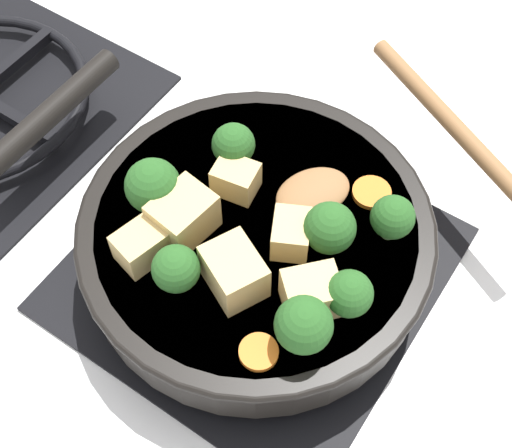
% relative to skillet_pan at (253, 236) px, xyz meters
% --- Properties ---
extents(ground_plane, '(2.40, 2.40, 0.00)m').
position_rel_skillet_pan_xyz_m(ground_plane, '(-0.00, -0.00, -0.06)').
color(ground_plane, white).
extents(front_burner_grate, '(0.31, 0.31, 0.03)m').
position_rel_skillet_pan_xyz_m(front_burner_grate, '(-0.00, -0.00, -0.04)').
color(front_burner_grate, black).
rests_on(front_burner_grate, ground_plane).
extents(skillet_pan, '(0.31, 0.41, 0.05)m').
position_rel_skillet_pan_xyz_m(skillet_pan, '(0.00, 0.00, 0.00)').
color(skillet_pan, black).
rests_on(skillet_pan, front_burner_grate).
extents(wooden_spoon, '(0.24, 0.22, 0.02)m').
position_rel_skillet_pan_xyz_m(wooden_spoon, '(0.13, -0.07, 0.03)').
color(wooden_spoon, olive).
rests_on(wooden_spoon, skillet_pan).
extents(tofu_cube_center_large, '(0.06, 0.06, 0.04)m').
position_rel_skillet_pan_xyz_m(tofu_cube_center_large, '(-0.06, -0.02, 0.04)').
color(tofu_cube_center_large, '#DBB770').
rests_on(tofu_cube_center_large, skillet_pan).
extents(tofu_cube_near_handle, '(0.04, 0.04, 0.03)m').
position_rel_skillet_pan_xyz_m(tofu_cube_near_handle, '(-0.08, 0.06, 0.04)').
color(tofu_cube_near_handle, '#DBB770').
rests_on(tofu_cube_near_handle, skillet_pan).
extents(tofu_cube_east_chunk, '(0.05, 0.04, 0.03)m').
position_rel_skillet_pan_xyz_m(tofu_cube_east_chunk, '(-0.00, -0.04, 0.04)').
color(tofu_cube_east_chunk, '#DBB770').
rests_on(tofu_cube_east_chunk, skillet_pan).
extents(tofu_cube_west_chunk, '(0.03, 0.04, 0.03)m').
position_rel_skillet_pan_xyz_m(tofu_cube_west_chunk, '(0.02, 0.03, 0.04)').
color(tofu_cube_west_chunk, '#DBB770').
rests_on(tofu_cube_west_chunk, skillet_pan).
extents(tofu_cube_back_piece, '(0.05, 0.05, 0.04)m').
position_rel_skillet_pan_xyz_m(tofu_cube_back_piece, '(-0.04, 0.04, 0.04)').
color(tofu_cube_back_piece, '#DBB770').
rests_on(tofu_cube_back_piece, skillet_pan).
extents(tofu_cube_front_piece, '(0.05, 0.05, 0.03)m').
position_rel_skillet_pan_xyz_m(tofu_cube_front_piece, '(-0.04, -0.08, 0.04)').
color(tofu_cube_front_piece, '#DBB770').
rests_on(tofu_cube_front_piece, skillet_pan).
extents(broccoli_floret_near_spoon, '(0.05, 0.05, 0.05)m').
position_rel_skillet_pan_xyz_m(broccoli_floret_near_spoon, '(-0.03, 0.08, 0.05)').
color(broccoli_floret_near_spoon, '#709956').
rests_on(broccoli_floret_near_spoon, skillet_pan).
extents(broccoli_floret_center_top, '(0.04, 0.04, 0.05)m').
position_rel_skillet_pan_xyz_m(broccoli_floret_center_top, '(0.01, -0.06, 0.05)').
color(broccoli_floret_center_top, '#709956').
rests_on(broccoli_floret_center_top, skillet_pan).
extents(broccoli_floret_east_rim, '(0.04, 0.04, 0.04)m').
position_rel_skillet_pan_xyz_m(broccoli_floret_east_rim, '(0.05, -0.10, 0.05)').
color(broccoli_floret_east_rim, '#709956').
rests_on(broccoli_floret_east_rim, skillet_pan).
extents(broccoli_floret_west_rim, '(0.04, 0.04, 0.05)m').
position_rel_skillet_pan_xyz_m(broccoli_floret_west_rim, '(-0.08, 0.02, 0.05)').
color(broccoli_floret_west_rim, '#709956').
rests_on(broccoli_floret_west_rim, skillet_pan).
extents(broccoli_floret_north_edge, '(0.04, 0.04, 0.05)m').
position_rel_skillet_pan_xyz_m(broccoli_floret_north_edge, '(-0.07, -0.09, 0.05)').
color(broccoli_floret_north_edge, '#709956').
rests_on(broccoli_floret_north_edge, skillet_pan).
extents(broccoli_floret_south_cluster, '(0.04, 0.04, 0.04)m').
position_rel_skillet_pan_xyz_m(broccoli_floret_south_cluster, '(-0.03, -0.11, 0.05)').
color(broccoli_floret_south_cluster, '#709956').
rests_on(broccoli_floret_south_cluster, skillet_pan).
extents(broccoli_floret_mid_floret, '(0.04, 0.04, 0.05)m').
position_rel_skillet_pan_xyz_m(broccoli_floret_mid_floret, '(0.04, 0.05, 0.05)').
color(broccoli_floret_mid_floret, '#709956').
rests_on(broccoli_floret_mid_floret, skillet_pan).
extents(carrot_slice_orange_thin, '(0.03, 0.03, 0.01)m').
position_rel_skillet_pan_xyz_m(carrot_slice_orange_thin, '(0.08, -0.07, 0.02)').
color(carrot_slice_orange_thin, orange).
rests_on(carrot_slice_orange_thin, skillet_pan).
extents(carrot_slice_near_center, '(0.03, 0.03, 0.01)m').
position_rel_skillet_pan_xyz_m(carrot_slice_near_center, '(-0.10, -0.07, 0.02)').
color(carrot_slice_near_center, orange).
rests_on(carrot_slice_near_center, skillet_pan).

